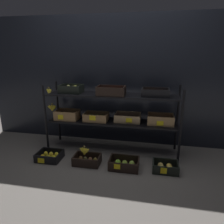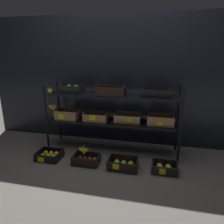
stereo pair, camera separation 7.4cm
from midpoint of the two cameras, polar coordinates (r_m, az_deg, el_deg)
ground_plane at (r=3.15m, az=0.69°, el=-10.33°), size 10.00×10.00×0.00m
storefront_wall at (r=3.24m, az=2.23°, el=8.40°), size 4.24×0.12×1.93m
display_rack at (r=2.92m, az=0.50°, el=0.95°), size 1.98×0.44×0.97m
crate_ground_lemon at (r=3.01m, az=-16.12°, el=-11.44°), size 0.32×0.27×0.11m
crate_ground_kiwi at (r=2.80m, az=-6.29°, el=-13.05°), size 0.34×0.22×0.12m
crate_ground_apple_green at (r=2.69m, az=3.86°, el=-14.22°), size 0.37×0.25×0.13m
crate_ground_apple_gold at (r=2.70m, az=14.98°, el=-14.69°), size 0.31×0.23×0.11m
banana_bunch_loose at (r=2.75m, az=-7.00°, el=-10.54°), size 0.15×0.04×0.13m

